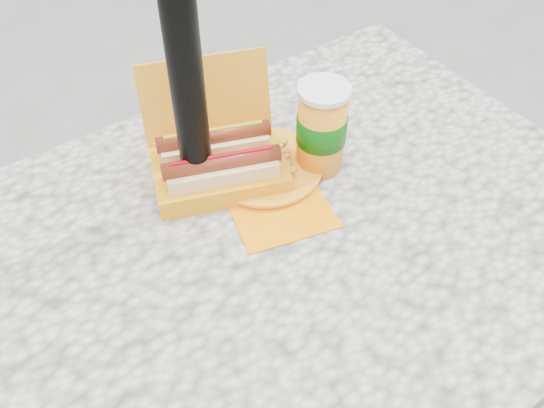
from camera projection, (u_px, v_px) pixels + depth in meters
picnic_table at (254, 294)px, 0.99m from camera, size 1.20×0.80×0.75m
hotdog_box at (218, 159)px, 1.00m from camera, size 0.27×0.24×0.17m
fries_plate at (265, 168)px, 1.03m from camera, size 0.22×0.28×0.04m
soda_cup at (322, 128)px, 0.99m from camera, size 0.09×0.09×0.16m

